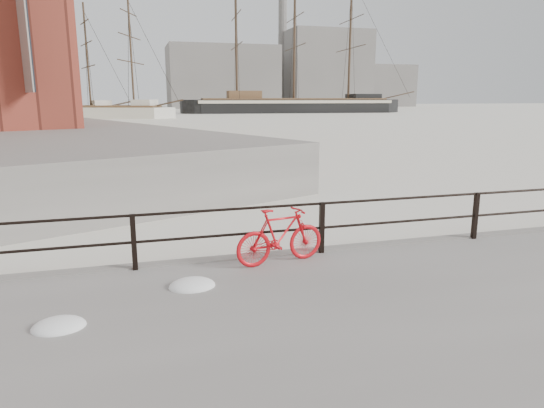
{
  "coord_description": "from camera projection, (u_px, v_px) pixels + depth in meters",
  "views": [
    {
      "loc": [
        -6.91,
        -8.57,
        3.32
      ],
      "look_at": [
        -4.03,
        1.5,
        1.0
      ],
      "focal_mm": 32.0,
      "sensor_mm": 36.0,
      "label": 1
    }
  ],
  "objects": [
    {
      "name": "smokestack",
      "position": [
        283.0,
        38.0,
        157.92
      ],
      "size": [
        2.8,
        2.8,
        44.0
      ],
      "primitive_type": "cylinder",
      "color": "gray",
      "rests_on": "ground"
    },
    {
      "name": "barque_black",
      "position": [
        294.0,
        113.0,
        103.0
      ],
      "size": [
        54.43,
        21.49,
        30.6
      ],
      "primitive_type": null,
      "rotation": [
        0.0,
        0.0,
        -0.08
      ],
      "color": "black",
      "rests_on": "ground"
    },
    {
      "name": "ground",
      "position": [
        467.0,
        252.0,
        10.62
      ],
      "size": [
        400.0,
        400.0,
        0.0
      ],
      "primitive_type": "plane",
      "color": "white",
      "rests_on": "ground"
    },
    {
      "name": "industrial_west",
      "position": [
        222.0,
        77.0,
        145.45
      ],
      "size": [
        32.0,
        18.0,
        18.0
      ],
      "primitive_type": "cube",
      "color": "gray",
      "rests_on": "ground"
    },
    {
      "name": "bicycle",
      "position": [
        280.0,
        236.0,
        8.75
      ],
      "size": [
        1.73,
        0.55,
        1.03
      ],
      "primitive_type": "imported",
      "rotation": [
        0.0,
        0.0,
        0.18
      ],
      "color": "red",
      "rests_on": "promenade"
    },
    {
      "name": "industrial_east",
      "position": [
        380.0,
        86.0,
        170.83
      ],
      "size": [
        20.0,
        16.0,
        14.0
      ],
      "primitive_type": "cube",
      "color": "gray",
      "rests_on": "ground"
    },
    {
      "name": "industrial_mid",
      "position": [
        325.0,
        70.0,
        158.88
      ],
      "size": [
        26.0,
        20.0,
        24.0
      ],
      "primitive_type": "cube",
      "color": "gray",
      "rests_on": "ground"
    },
    {
      "name": "schooner_mid",
      "position": [
        97.0,
        118.0,
        77.29
      ],
      "size": [
        29.63,
        20.13,
        19.8
      ],
      "primitive_type": null,
      "rotation": [
        0.0,
        0.0,
        -0.35
      ],
      "color": "beige",
      "rests_on": "ground"
    },
    {
      "name": "guardrail",
      "position": [
        475.0,
        216.0,
        10.29
      ],
      "size": [
        28.0,
        0.1,
        1.0
      ],
      "primitive_type": null,
      "color": "black",
      "rests_on": "promenade"
    },
    {
      "name": "schooner_left",
      "position": [
        55.0,
        119.0,
        75.48
      ],
      "size": [
        26.17,
        16.74,
        18.38
      ],
      "primitive_type": null,
      "rotation": [
        0.0,
        0.0,
        0.26
      ],
      "color": "silver",
      "rests_on": "ground"
    }
  ]
}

